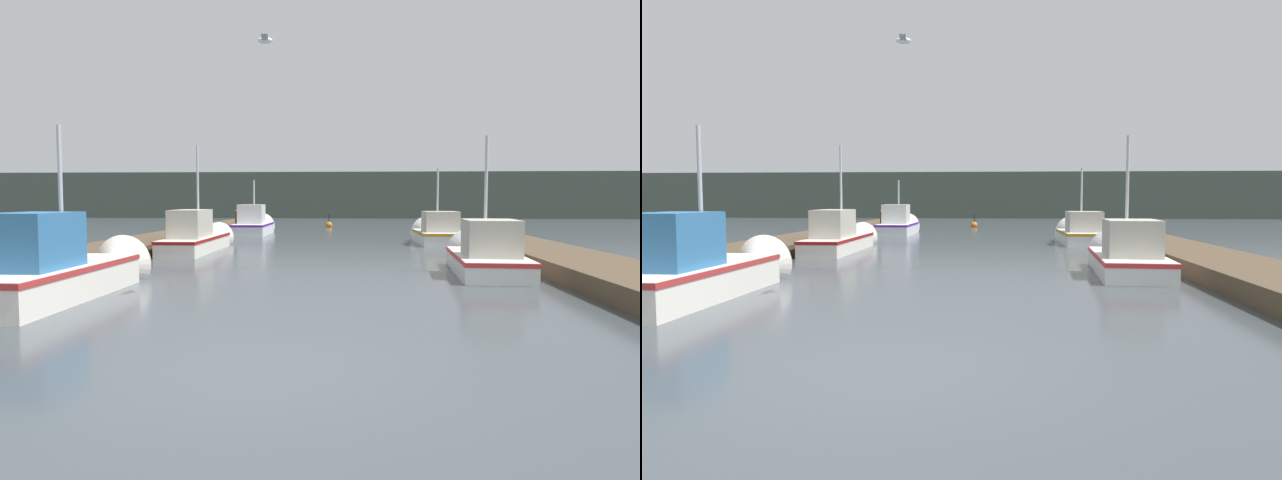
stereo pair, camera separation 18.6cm
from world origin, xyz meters
TOP-DOWN VIEW (x-y plane):
  - ground_plane at (0.00, 0.00)m, footprint 200.00×200.00m
  - dock_left at (-6.57, 16.00)m, footprint 2.30×40.00m
  - dock_right at (6.57, 16.00)m, footprint 2.30×40.00m
  - distant_shore_ridge at (0.00, 55.36)m, footprint 120.00×16.00m
  - fishing_boat_0 at (-4.58, 4.61)m, footprint 1.53×5.32m
  - fishing_boat_1 at (4.28, 8.85)m, footprint 1.84×5.05m
  - fishing_boat_2 at (-4.63, 14.14)m, footprint 1.40×6.09m
  - fishing_boat_3 at (4.36, 18.38)m, footprint 1.82×4.63m
  - fishing_boat_4 at (-4.30, 23.50)m, footprint 1.67×4.98m
  - mooring_piling_0 at (-5.62, 25.30)m, footprint 0.24×0.24m
  - mooring_piling_1 at (5.29, 16.98)m, footprint 0.36×0.36m
  - channel_buoy at (-0.78, 31.10)m, footprint 0.46×0.46m
  - seagull_lead at (-0.70, 4.84)m, footprint 0.29×0.56m

SIDE VIEW (x-z plane):
  - ground_plane at x=0.00m, z-range 0.00..0.00m
  - channel_buoy at x=-0.78m, z-range -0.34..0.61m
  - dock_left at x=-6.57m, z-range 0.00..0.42m
  - dock_right at x=6.57m, z-range 0.00..0.42m
  - fishing_boat_3 at x=4.36m, z-range -1.41..2.26m
  - fishing_boat_1 at x=4.28m, z-range -1.53..2.40m
  - fishing_boat_4 at x=-4.30m, z-range -1.16..2.11m
  - mooring_piling_1 at x=5.29m, z-range 0.01..0.96m
  - fishing_boat_2 at x=-4.63m, z-range -1.57..2.54m
  - fishing_boat_0 at x=-4.58m, z-range -1.29..2.32m
  - mooring_piling_0 at x=-5.62m, z-range 0.01..1.22m
  - distant_shore_ridge at x=0.00m, z-range 0.00..4.35m
  - seagull_lead at x=-0.70m, z-range 4.75..4.87m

